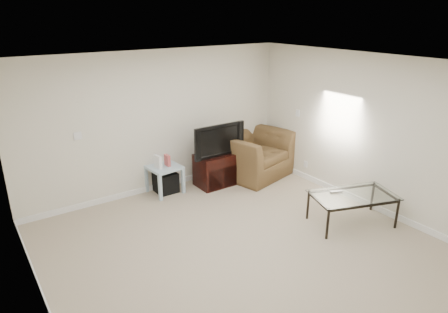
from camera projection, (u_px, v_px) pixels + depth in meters
floor at (243, 249)px, 5.49m from camera, size 5.00×5.00×0.00m
ceiling at (247, 65)px, 4.63m from camera, size 5.00×5.00×0.00m
wall_back at (159, 122)px, 7.00m from camera, size 5.00×0.02×2.50m
wall_left at (33, 220)px, 3.73m from camera, size 0.02×5.00×2.50m
wall_right at (369, 133)px, 6.39m from camera, size 0.02×5.00×2.50m
plate_back at (78, 136)px, 6.24m from camera, size 0.12×0.02×0.12m
plate_right_switch at (298, 113)px, 7.63m from camera, size 0.02×0.09×0.13m
plate_right_outlet at (306, 164)px, 7.72m from camera, size 0.02×0.08×0.12m
tv_stand at (216, 169)px, 7.45m from camera, size 0.73×0.51×0.61m
dvd_player at (217, 160)px, 7.35m from camera, size 0.40×0.28×0.06m
television at (217, 139)px, 7.22m from camera, size 0.96×0.19×0.60m
side_table at (165, 179)px, 7.14m from camera, size 0.58×0.58×0.51m
subwoofer at (166, 182)px, 7.20m from camera, size 0.37×0.37×0.37m
game_console at (158, 162)px, 6.92m from camera, size 0.08×0.18×0.23m
game_case at (167, 160)px, 7.04m from camera, size 0.06×0.15×0.20m
recliner at (253, 147)px, 7.83m from camera, size 1.50×1.16×1.17m
coffee_table at (352, 209)px, 6.09m from camera, size 1.40×1.07×0.48m
remote at (336, 192)px, 6.09m from camera, size 0.20×0.12×0.02m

